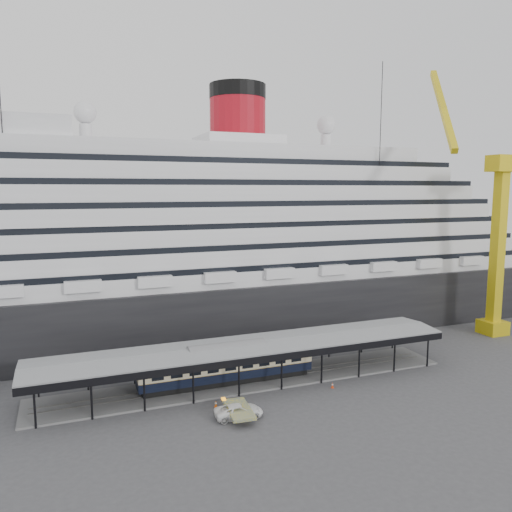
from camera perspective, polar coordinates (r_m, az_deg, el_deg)
name	(u,v)px	position (r m, az deg, el deg)	size (l,w,h in m)	color
ground	(263,395)	(64.39, 0.85, -15.64)	(200.00, 200.00, 0.00)	#3C3C3F
cruise_ship	(196,229)	(89.88, -6.84, 3.05)	(130.00, 30.00, 43.90)	black
platform_canopy	(249,364)	(67.85, -0.78, -12.26)	(56.00, 9.18, 5.30)	slate
crane_yellow	(493,221)	(95.47, 25.43, 3.60)	(23.83, 18.78, 47.60)	gold
port_truck	(239,411)	(58.56, -1.98, -17.30)	(2.52, 5.47, 1.52)	white
pullman_carriage	(227,364)	(66.76, -3.33, -12.24)	(23.28, 3.26, 22.85)	black
traffic_cone_left	(216,404)	(61.35, -4.61, -16.49)	(0.50, 0.50, 0.79)	orange
traffic_cone_mid	(249,407)	(60.32, -0.80, -16.91)	(0.43, 0.43, 0.78)	#E43C0C
traffic_cone_right	(332,385)	(67.16, 8.73, -14.38)	(0.43, 0.43, 0.74)	red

